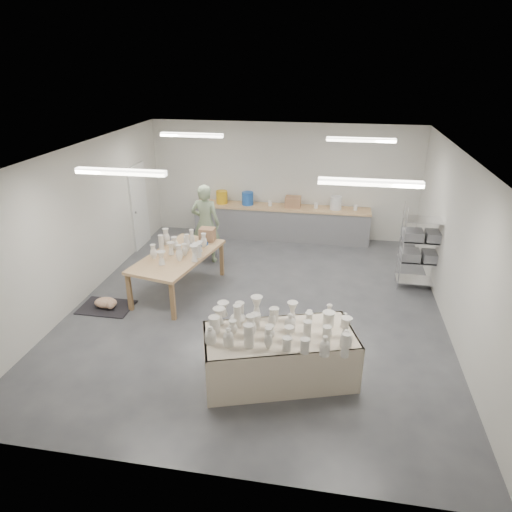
% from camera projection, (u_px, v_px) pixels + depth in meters
% --- Properties ---
extents(room, '(8.00, 8.02, 3.00)m').
position_uv_depth(room, '(253.00, 204.00, 8.25)').
color(room, '#424449').
rests_on(room, ground).
extents(back_counter, '(4.60, 0.60, 1.24)m').
position_uv_depth(back_counter, '(281.00, 221.00, 12.10)').
color(back_counter, tan).
rests_on(back_counter, ground).
extents(wire_shelf, '(0.88, 0.48, 1.80)m').
position_uv_depth(wire_shelf, '(422.00, 247.00, 9.37)').
color(wire_shelf, silver).
rests_on(wire_shelf, ground).
extents(drying_table, '(2.44, 1.72, 1.15)m').
position_uv_depth(drying_table, '(279.00, 353.00, 6.80)').
color(drying_table, olive).
rests_on(drying_table, ground).
extents(work_table, '(1.53, 2.37, 1.20)m').
position_uv_depth(work_table, '(181.00, 252.00, 9.30)').
color(work_table, tan).
rests_on(work_table, ground).
extents(rug, '(1.00, 0.70, 0.02)m').
position_uv_depth(rug, '(106.00, 307.00, 8.91)').
color(rug, black).
rests_on(rug, ground).
extents(cat, '(0.52, 0.42, 0.19)m').
position_uv_depth(cat, '(106.00, 303.00, 8.85)').
color(cat, white).
rests_on(cat, rug).
extents(potter, '(0.70, 0.47, 1.87)m').
position_uv_depth(potter, '(206.00, 224.00, 10.61)').
color(potter, '#91A882').
rests_on(potter, ground).
extents(red_stool, '(0.40, 0.40, 0.34)m').
position_uv_depth(red_stool, '(210.00, 244.00, 11.11)').
color(red_stool, '#B71A30').
rests_on(red_stool, ground).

